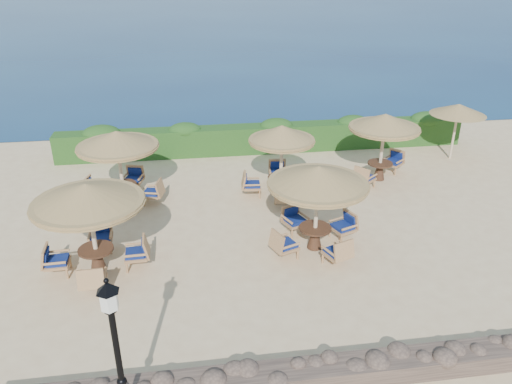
# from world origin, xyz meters

# --- Properties ---
(ground) EXTENTS (120.00, 120.00, 0.00)m
(ground) POSITION_xyz_m (0.00, 0.00, 0.00)
(ground) COLOR beige
(ground) RESTS_ON ground
(sea) EXTENTS (160.00, 160.00, 0.00)m
(sea) POSITION_xyz_m (0.00, 70.00, 0.00)
(sea) COLOR #0B254B
(sea) RESTS_ON ground
(hedge) EXTENTS (18.00, 0.90, 1.20)m
(hedge) POSITION_xyz_m (0.00, 7.20, 0.60)
(hedge) COLOR #1B4114
(hedge) RESTS_ON ground
(stone_wall) EXTENTS (15.00, 0.65, 0.44)m
(stone_wall) POSITION_xyz_m (0.00, -6.20, 0.22)
(stone_wall) COLOR brown
(stone_wall) RESTS_ON ground
(lamp_post) EXTENTS (0.44, 0.44, 3.31)m
(lamp_post) POSITION_xyz_m (-4.80, -6.80, 1.55)
(lamp_post) COLOR black
(lamp_post) RESTS_ON ground
(extra_parasol) EXTENTS (2.30, 2.30, 2.41)m
(extra_parasol) POSITION_xyz_m (7.80, 5.20, 2.17)
(extra_parasol) COLOR beige
(extra_parasol) RESTS_ON ground
(cafe_set_0) EXTENTS (2.99, 2.99, 2.65)m
(cafe_set_0) POSITION_xyz_m (-6.08, -1.39, 1.87)
(cafe_set_0) COLOR beige
(cafe_set_0) RESTS_ON ground
(cafe_set_1) EXTENTS (2.93, 2.93, 2.65)m
(cafe_set_1) POSITION_xyz_m (0.17, -1.09, 1.86)
(cafe_set_1) COLOR beige
(cafe_set_1) RESTS_ON ground
(cafe_set_2) EXTENTS (2.89, 2.89, 2.65)m
(cafe_set_2) POSITION_xyz_m (-5.76, 2.86, 1.82)
(cafe_set_2) COLOR beige
(cafe_set_2) RESTS_ON ground
(cafe_set_3) EXTENTS (2.85, 2.85, 2.65)m
(cafe_set_3) POSITION_xyz_m (-0.14, 2.68, 1.69)
(cafe_set_3) COLOR beige
(cafe_set_3) RESTS_ON ground
(cafe_set_4) EXTENTS (2.68, 2.68, 2.65)m
(cafe_set_4) POSITION_xyz_m (3.92, 3.48, 1.99)
(cafe_set_4) COLOR beige
(cafe_set_4) RESTS_ON ground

